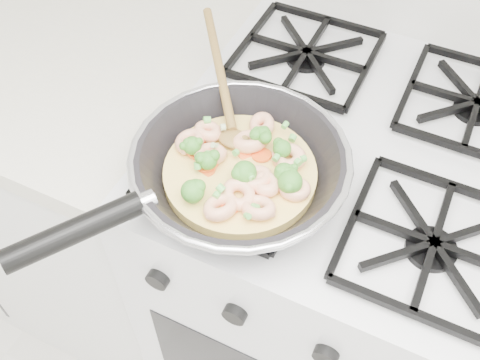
% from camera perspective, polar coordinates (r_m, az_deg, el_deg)
% --- Properties ---
extents(stove, '(0.60, 0.60, 0.92)m').
position_cam_1_polar(stove, '(1.26, 8.77, -9.89)').
color(stove, white).
rests_on(stove, ground).
extents(counter_left, '(1.00, 0.60, 0.90)m').
position_cam_1_polar(counter_left, '(1.54, -20.15, 1.84)').
color(counter_left, white).
rests_on(counter_left, ground).
extents(skillet, '(0.35, 0.53, 0.09)m').
position_cam_1_polar(skillet, '(0.77, -0.29, 1.21)').
color(skillet, black).
rests_on(skillet, stove).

